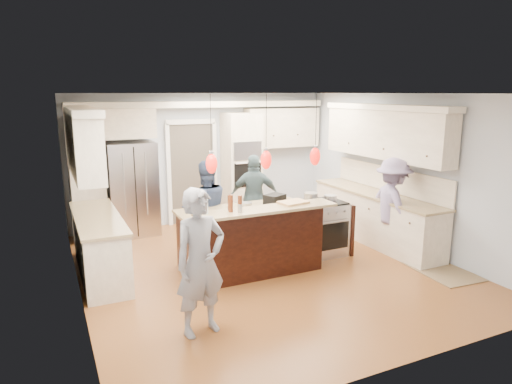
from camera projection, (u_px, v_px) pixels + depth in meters
ground_plane at (265, 267)px, 7.26m from camera, size 6.00×6.00×0.00m
room_shell at (266, 153)px, 6.87m from camera, size 5.54×6.04×2.72m
refrigerator at (132, 189)px, 8.76m from camera, size 0.90×0.70×1.80m
oven_column at (242, 168)px, 9.68m from camera, size 0.72×0.69×2.30m
back_upper_cabinets at (170, 146)px, 9.03m from camera, size 5.30×0.61×2.54m
right_counter_run at (378, 185)px, 8.31m from camera, size 0.64×3.10×2.51m
left_cabinets at (93, 207)px, 6.72m from camera, size 0.64×2.30×2.51m
kitchen_island at (249, 238)px, 7.12m from camera, size 2.10×1.46×1.12m
island_range at (323, 228)px, 7.77m from camera, size 0.82×0.71×0.92m
pendant_lights at (266, 160)px, 6.32m from camera, size 1.75×0.15×1.03m
person_bar_end at (200, 262)px, 5.12m from camera, size 0.69×0.52×1.70m
person_far_left at (206, 209)px, 7.55m from camera, size 0.81×0.63×1.64m
person_far_right at (255, 197)px, 8.57m from camera, size 1.01×0.71×1.59m
person_range_side at (392, 206)px, 7.74m from camera, size 0.76×1.15×1.65m
floor_rug at (443, 271)px, 7.06m from camera, size 0.81×1.12×0.01m
water_bottle at (206, 204)px, 6.10m from camera, size 0.07×0.07×0.27m
beer_bottle_a at (231, 203)px, 6.20m from camera, size 0.06×0.06×0.24m
beer_bottle_b at (240, 204)px, 6.17m from camera, size 0.06×0.06×0.24m
beer_bottle_c at (229, 203)px, 6.29m from camera, size 0.07×0.07×0.21m
drink_can at (240, 208)px, 6.18m from camera, size 0.06×0.06×0.12m
cutting_board at (293, 202)px, 6.70m from camera, size 0.45×0.35×0.03m
pot_large at (311, 197)px, 7.73m from camera, size 0.23×0.23×0.13m
pot_small at (330, 198)px, 7.66m from camera, size 0.21×0.21×0.11m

